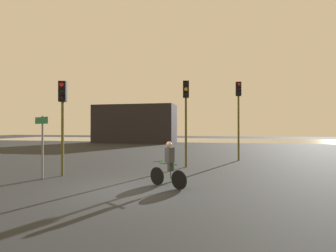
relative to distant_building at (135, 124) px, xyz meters
The scene contains 8 objects.
ground_plane 28.90m from the distant_building, 70.93° to the right, with size 120.00×120.00×0.00m, color black.
water_strip 13.99m from the distant_building, 46.77° to the left, with size 80.00×16.00×0.01m, color gray.
distant_building is the anchor object (origin of this frame).
traffic_light_far_right 22.65m from the distant_building, 52.97° to the right, with size 0.36×0.37×5.07m.
traffic_light_center 24.14m from the distant_building, 63.53° to the right, with size 0.36×0.37×4.62m.
traffic_light_near_left 26.01m from the distant_building, 76.95° to the right, with size 0.38×0.39×4.15m.
direction_sign_post 26.65m from the distant_building, 78.24° to the right, with size 0.99×0.53×2.60m.
cyclist 28.72m from the distant_building, 67.64° to the right, with size 1.50×0.88×1.62m.
Camera 1 is at (3.49, -8.30, 2.10)m, focal length 28.00 mm.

